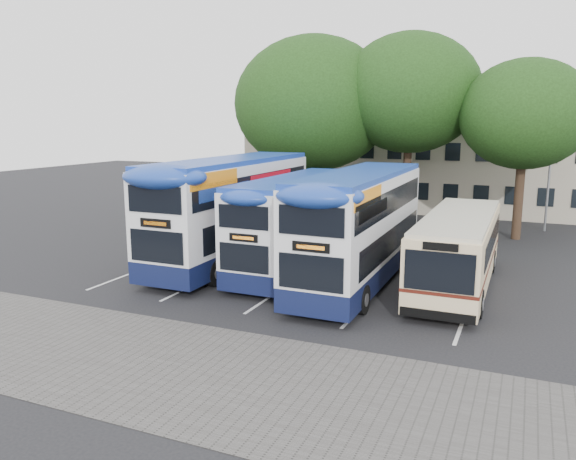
# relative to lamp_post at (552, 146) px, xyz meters

# --- Properties ---
(ground) EXTENTS (120.00, 120.00, 0.00)m
(ground) POSITION_rel_lamp_post_xyz_m (-6.00, -19.97, -5.08)
(ground) COLOR black
(ground) RESTS_ON ground
(paving_strip) EXTENTS (40.00, 6.00, 0.01)m
(paving_strip) POSITION_rel_lamp_post_xyz_m (-8.00, -24.97, -5.08)
(paving_strip) COLOR #595654
(paving_strip) RESTS_ON ground
(bay_lines) EXTENTS (14.12, 11.00, 0.01)m
(bay_lines) POSITION_rel_lamp_post_xyz_m (-9.75, -14.97, -5.08)
(bay_lines) COLOR silver
(bay_lines) RESTS_ON ground
(depot_building) EXTENTS (32.40, 8.40, 6.20)m
(depot_building) POSITION_rel_lamp_post_xyz_m (-6.00, 7.02, -1.93)
(depot_building) COLOR #B3A390
(depot_building) RESTS_ON ground
(lamp_post) EXTENTS (0.25, 1.05, 9.06)m
(lamp_post) POSITION_rel_lamp_post_xyz_m (0.00, 0.00, 0.00)
(lamp_post) COLOR gray
(lamp_post) RESTS_ON ground
(tree_left) EXTENTS (10.07, 10.07, 11.91)m
(tree_left) POSITION_rel_lamp_post_xyz_m (-14.14, -2.41, 2.54)
(tree_left) COLOR black
(tree_left) RESTS_ON ground
(tree_mid) EXTENTS (8.44, 8.44, 11.80)m
(tree_mid) POSITION_rel_lamp_post_xyz_m (-8.06, -1.99, 3.11)
(tree_mid) COLOR black
(tree_mid) RESTS_ON ground
(tree_right) EXTENTS (7.03, 7.03, 9.91)m
(tree_right) POSITION_rel_lamp_post_xyz_m (-1.54, -3.18, 1.81)
(tree_right) COLOR black
(tree_right) RESTS_ON ground
(bus_dd_left) EXTENTS (2.84, 11.69, 4.87)m
(bus_dd_left) POSITION_rel_lamp_post_xyz_m (-13.66, -14.10, -2.40)
(bus_dd_left) COLOR #10173D
(bus_dd_left) RESTS_ON ground
(bus_dd_mid) EXTENTS (2.41, 9.97, 4.15)m
(bus_dd_mid) POSITION_rel_lamp_post_xyz_m (-10.39, -14.23, -2.80)
(bus_dd_mid) COLOR #10173D
(bus_dd_mid) RESTS_ON ground
(bus_dd_right) EXTENTS (2.66, 10.98, 4.57)m
(bus_dd_right) POSITION_rel_lamp_post_xyz_m (-7.22, -15.21, -2.56)
(bus_dd_right) COLOR #10173D
(bus_dd_right) RESTS_ON ground
(bus_single) EXTENTS (2.53, 9.96, 2.97)m
(bus_single) POSITION_rel_lamp_post_xyz_m (-3.46, -14.20, -3.40)
(bus_single) COLOR beige
(bus_single) RESTS_ON ground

